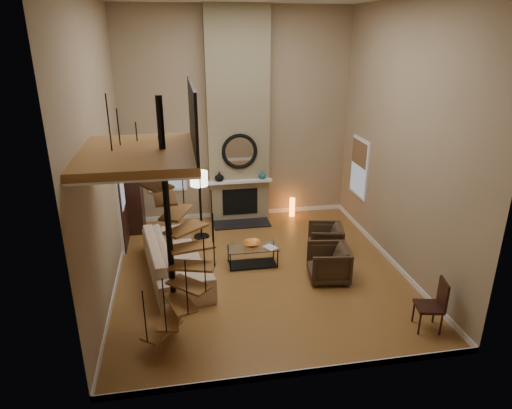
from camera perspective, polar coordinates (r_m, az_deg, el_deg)
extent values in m
cube|color=#A77235|center=(9.90, 0.41, -8.44)|extent=(6.00, 6.50, 0.01)
cube|color=tan|center=(12.01, -2.43, 10.89)|extent=(6.00, 0.02, 5.50)
cube|color=tan|center=(5.85, 6.28, -0.31)|extent=(6.00, 0.02, 5.50)
cube|color=tan|center=(8.84, -19.14, 6.03)|extent=(0.02, 6.50, 5.50)
cube|color=tan|center=(9.86, 18.03, 7.62)|extent=(0.02, 6.50, 5.50)
cube|color=white|center=(12.75, -2.24, -1.10)|extent=(6.00, 0.02, 0.12)
cube|color=white|center=(7.28, 5.36, -20.42)|extent=(6.00, 0.02, 0.12)
cube|color=white|center=(9.84, -17.21, -9.24)|extent=(0.02, 6.50, 0.12)
cube|color=white|center=(10.76, 16.38, -6.43)|extent=(0.02, 6.50, 0.12)
cube|color=#877958|center=(11.83, -2.30, 10.73)|extent=(1.60, 0.38, 5.50)
cube|color=black|center=(12.16, -1.79, -2.45)|extent=(1.50, 0.60, 0.04)
cube|color=black|center=(12.22, -2.02, 0.36)|extent=(0.95, 0.02, 0.72)
cube|color=white|center=(11.95, -2.00, 2.92)|extent=(1.70, 0.18, 0.06)
torus|color=black|center=(11.78, -2.09, 6.71)|extent=(0.94, 0.10, 0.94)
cylinder|color=white|center=(11.79, -2.10, 6.72)|extent=(0.80, 0.01, 0.80)
imported|color=black|center=(11.88, -4.67, 3.53)|extent=(0.24, 0.24, 0.25)
imported|color=#1A535B|center=(12.04, 0.80, 3.75)|extent=(0.20, 0.20, 0.21)
cube|color=white|center=(12.15, -11.28, 5.05)|extent=(1.02, 0.04, 1.52)
cube|color=#8C9EB2|center=(12.13, -11.28, 5.01)|extent=(0.90, 0.01, 1.40)
cube|color=olive|center=(12.06, -11.35, 5.95)|extent=(0.90, 0.01, 0.98)
cube|color=white|center=(11.87, 12.96, 4.54)|extent=(0.04, 1.02, 1.52)
cube|color=#8C9EB2|center=(11.87, 12.84, 4.54)|extent=(0.01, 0.90, 1.40)
cube|color=olive|center=(11.76, 12.93, 6.33)|extent=(0.01, 0.90, 0.63)
cube|color=white|center=(11.04, -16.68, -0.09)|extent=(0.06, 1.05, 2.16)
cube|color=black|center=(11.05, -16.49, -0.20)|extent=(0.05, 0.90, 2.05)
cube|color=#8C9EB2|center=(10.90, -16.56, 1.89)|extent=(0.01, 0.60, 0.90)
cube|color=#9B6732|center=(6.90, -14.62, 6.21)|extent=(1.70, 2.20, 0.12)
cube|color=white|center=(6.92, -14.56, 5.61)|extent=(1.70, 2.20, 0.03)
cube|color=black|center=(6.77, -7.99, 11.01)|extent=(0.04, 2.20, 0.94)
cylinder|color=black|center=(7.26, -11.03, -2.55)|extent=(0.10, 0.10, 4.02)
cube|color=#9B6732|center=(7.89, -11.80, -15.22)|extent=(0.71, 0.78, 0.04)
cylinder|color=black|center=(7.40, -13.87, -13.64)|extent=(0.02, 0.02, 0.94)
cube|color=#9B6732|center=(7.67, -10.73, -13.90)|extent=(0.46, 0.77, 0.04)
cylinder|color=black|center=(7.12, -11.50, -12.44)|extent=(0.02, 0.02, 0.94)
cube|color=#9B6732|center=(7.53, -9.52, -12.15)|extent=(0.55, 0.79, 0.04)
cylinder|color=black|center=(6.99, -8.77, -10.38)|extent=(0.02, 0.02, 0.94)
cube|color=#9B6732|center=(7.47, -8.50, -10.02)|extent=(0.75, 0.74, 0.04)
cylinder|color=black|center=(7.03, -6.51, -7.63)|extent=(0.02, 0.02, 0.94)
cube|color=#9B6732|center=(7.48, -7.98, -7.68)|extent=(0.79, 0.53, 0.04)
cylinder|color=black|center=(7.19, -5.37, -4.58)|extent=(0.02, 0.02, 0.94)
cube|color=#9B6732|center=(7.51, -8.10, -5.30)|extent=(0.77, 0.48, 0.04)
cylinder|color=black|center=(7.40, -5.58, -1.60)|extent=(0.02, 0.02, 0.94)
cube|color=#9B6732|center=(7.54, -8.83, -3.05)|extent=(0.77, 0.72, 0.04)
cylinder|color=black|center=(7.59, -7.00, 1.03)|extent=(0.02, 0.02, 0.94)
cube|color=#9B6732|center=(7.54, -10.03, -0.99)|extent=(0.58, 0.79, 0.04)
cylinder|color=black|center=(7.69, -9.28, 3.24)|extent=(0.02, 0.02, 0.94)
cube|color=#9B6732|center=(7.47, -11.48, 0.84)|extent=(0.41, 0.75, 0.04)
cylinder|color=black|center=(7.67, -11.98, 5.03)|extent=(0.02, 0.02, 0.94)
cube|color=#9B6732|center=(7.34, -12.91, 2.51)|extent=(0.68, 0.79, 0.04)
cylinder|color=black|center=(7.51, -14.66, 6.52)|extent=(0.02, 0.02, 0.94)
cube|color=#9B6732|center=(7.15, -14.04, 4.09)|extent=(0.80, 0.64, 0.04)
cylinder|color=black|center=(7.22, -16.83, 7.87)|extent=(0.02, 0.02, 0.94)
cube|color=#9B6732|center=(6.92, -14.66, 5.73)|extent=(0.72, 0.34, 0.04)
cylinder|color=black|center=(6.85, -18.05, 9.29)|extent=(0.02, 0.02, 0.94)
cube|color=black|center=(11.98, -15.20, 1.22)|extent=(0.42, 0.88, 1.98)
imported|color=tan|center=(9.74, -10.20, -6.64)|extent=(1.51, 2.92, 0.81)
imported|color=#3B2A1B|center=(10.62, 9.14, -4.38)|extent=(0.92, 0.90, 0.71)
imported|color=#3B2A1B|center=(9.59, 9.60, -7.35)|extent=(0.94, 0.92, 0.76)
cube|color=silver|center=(9.93, -0.44, -5.41)|extent=(1.13, 0.57, 0.02)
cube|color=black|center=(10.13, -0.43, -7.51)|extent=(1.04, 0.48, 0.01)
cylinder|color=black|center=(9.78, -3.26, -7.35)|extent=(0.03, 0.03, 0.41)
cylinder|color=black|center=(9.93, 2.75, -6.88)|extent=(0.03, 0.03, 0.41)
cylinder|color=black|center=(10.17, -3.54, -6.18)|extent=(0.03, 0.03, 0.41)
cylinder|color=black|center=(10.31, 2.24, -5.75)|extent=(0.03, 0.03, 0.41)
imported|color=orange|center=(9.95, -0.49, -4.98)|extent=(0.38, 0.38, 0.09)
imported|color=gray|center=(9.85, 1.73, -5.51)|extent=(0.34, 0.37, 0.03)
cylinder|color=black|center=(11.52, -6.89, -4.01)|extent=(0.39, 0.39, 0.03)
cylinder|color=black|center=(11.21, -7.06, -0.38)|extent=(0.04, 0.04, 1.66)
cylinder|color=#F2E5C6|center=(10.96, -7.23, 3.27)|extent=(0.43, 0.43, 0.34)
cylinder|color=orange|center=(12.68, 4.58, -0.37)|extent=(0.15, 0.15, 0.54)
cube|color=black|center=(8.49, 20.98, -11.97)|extent=(0.51, 0.51, 0.05)
cube|color=black|center=(8.42, 22.55, -10.40)|extent=(0.12, 0.41, 0.50)
cylinder|color=black|center=(8.41, 19.96, -14.01)|extent=(0.04, 0.04, 0.41)
cylinder|color=black|center=(8.53, 22.32, -13.85)|extent=(0.04, 0.04, 0.41)
cylinder|color=black|center=(8.70, 19.26, -12.67)|extent=(0.04, 0.04, 0.41)
cylinder|color=black|center=(8.81, 21.55, -12.54)|extent=(0.04, 0.04, 0.41)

